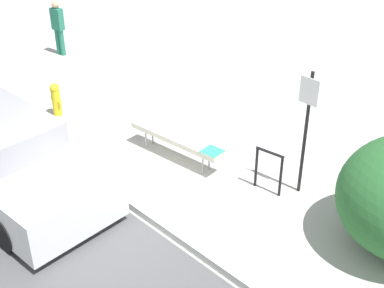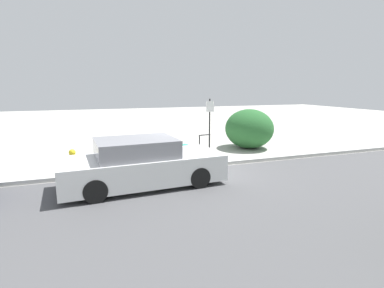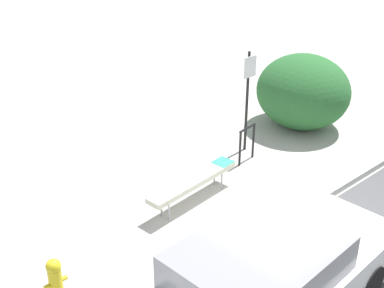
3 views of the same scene
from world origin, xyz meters
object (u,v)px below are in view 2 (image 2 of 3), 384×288
Objects in this scene: bike_rack at (205,142)px; sign_post at (210,120)px; bench at (163,148)px; parked_car_near at (142,164)px; fire_hydrant at (73,160)px.

bike_rack is 1.05m from sign_post.
bench is 1.98m from bike_rack.
sign_post is at bearing 13.72° from bench.
bike_rack is at bearing -134.84° from sign_post.
sign_post is at bearing 41.97° from parked_car_near.
bench is 0.94× the size of sign_post.
bike_rack reaches higher than bench.
fire_hydrant is 2.96m from parked_car_near.
fire_hydrant is at bearing -165.06° from sign_post.
sign_post is at bearing 14.94° from fire_hydrant.
bench is 2.82× the size of fire_hydrant.
fire_hydrant is at bearing -173.94° from bench.
sign_post is (2.33, 0.82, 0.94)m from bench.
bench is 3.23m from parked_car_near.
sign_post reaches higher than fire_hydrant.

